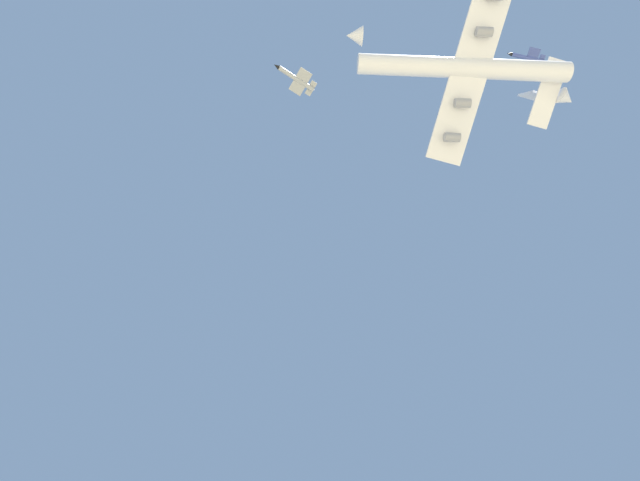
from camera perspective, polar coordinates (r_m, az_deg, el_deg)
The scene contains 3 objects.
carrier_jet at distance 162.22m, azimuth 18.07°, elevation 19.83°, with size 71.80×57.59×22.59m.
chase_jet_lead at distance 156.86m, azimuth -3.00°, elevation 19.65°, with size 15.32×8.68×4.00m.
chase_jet_left_wing at distance 204.08m, azimuth 24.67°, elevation 20.15°, with size 14.52×10.32×4.00m.
Camera 1 is at (14.22, 78.89, 1.59)m, focal length 25.42 mm.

